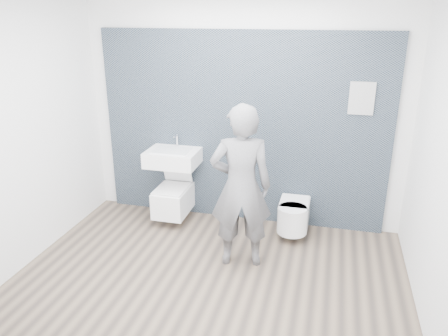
% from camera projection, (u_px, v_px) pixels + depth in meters
% --- Properties ---
extents(ground, '(4.00, 4.00, 0.00)m').
position_uv_depth(ground, '(210.00, 278.00, 4.52)').
color(ground, brown).
rests_on(ground, ground).
extents(room_shell, '(4.00, 4.00, 4.00)m').
position_uv_depth(room_shell, '(207.00, 113.00, 3.92)').
color(room_shell, silver).
rests_on(room_shell, ground).
extents(tile_wall, '(3.60, 0.06, 2.40)m').
position_uv_depth(tile_wall, '(240.00, 216.00, 5.85)').
color(tile_wall, black).
rests_on(tile_wall, ground).
extents(washbasin, '(0.64, 0.48, 0.48)m').
position_uv_depth(washbasin, '(173.00, 157.00, 5.50)').
color(washbasin, white).
rests_on(washbasin, ground).
extents(toilet_square, '(0.40, 0.58, 0.76)m').
position_uv_depth(toilet_square, '(173.00, 198.00, 5.65)').
color(toilet_square, white).
rests_on(toilet_square, ground).
extents(toilet_rounded, '(0.36, 0.61, 0.33)m').
position_uv_depth(toilet_rounded, '(293.00, 216.00, 5.29)').
color(toilet_rounded, white).
rests_on(toilet_rounded, ground).
extents(info_placard, '(0.28, 0.03, 0.37)m').
position_uv_depth(info_placard, '(347.00, 230.00, 5.49)').
color(info_placard, silver).
rests_on(info_placard, ground).
extents(visitor, '(0.73, 0.56, 1.77)m').
position_uv_depth(visitor, '(241.00, 187.00, 4.51)').
color(visitor, slate).
rests_on(visitor, ground).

